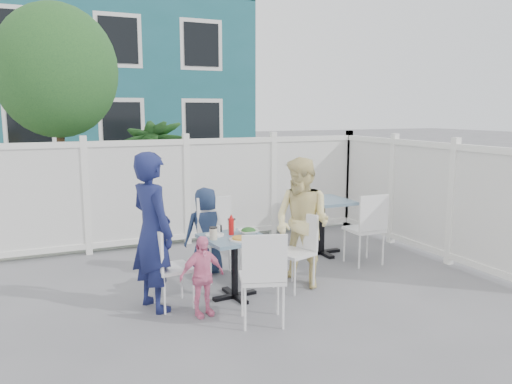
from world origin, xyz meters
name	(u,v)px	position (x,y,z in m)	size (l,w,h in m)	color
ground	(240,297)	(0.00, 0.00, 0.00)	(80.00, 80.00, 0.00)	slate
near_sidewalk	(161,225)	(0.00, 3.80, 0.01)	(24.00, 2.60, 0.01)	gray
street	(126,193)	(0.00, 7.50, 0.00)	(24.00, 5.00, 0.01)	black
far_sidewalk	(109,178)	(0.00, 10.60, 0.01)	(24.00, 1.60, 0.01)	gray
building	(78,82)	(-0.50, 14.00, 3.00)	(11.00, 6.00, 6.00)	#1B5960
fence_back	(187,193)	(0.10, 2.40, 0.78)	(5.86, 0.08, 1.60)	white
fence_right	(420,199)	(3.00, 0.60, 0.78)	(0.08, 3.66, 1.60)	white
tree	(56,72)	(-1.60, 3.30, 2.59)	(1.80, 1.62, 3.59)	#382316
potted_shrub_a	(156,178)	(-0.21, 3.10, 0.94)	(1.05, 1.05, 1.87)	#1C461F
potted_shrub_b	(277,185)	(1.92, 3.00, 0.72)	(1.30, 1.13, 1.45)	#1C461F
main_table	(234,250)	(-0.05, 0.02, 0.53)	(0.71, 0.71, 0.68)	#405572
spare_table	(322,212)	(1.69, 1.09, 0.61)	(0.74, 0.74, 0.78)	#405572
chair_left	(166,262)	(-0.80, 0.03, 0.49)	(0.41, 0.42, 0.84)	white
chair_right	(298,245)	(0.73, 0.03, 0.50)	(0.48, 0.49, 0.86)	white
chair_back	(218,231)	(0.02, 0.76, 0.57)	(0.45, 0.43, 0.97)	white
chair_near	(263,272)	(-0.07, -0.78, 0.53)	(0.52, 0.51, 0.92)	white
chair_spare	(368,224)	(1.97, 0.39, 0.56)	(0.44, 0.42, 0.95)	white
man	(153,231)	(-0.92, 0.07, 0.81)	(0.59, 0.39, 1.62)	#181F50
woman	(302,223)	(0.80, 0.06, 0.75)	(0.73, 0.57, 1.49)	#F5D550
boy	(206,231)	(-0.07, 0.94, 0.54)	(0.53, 0.35, 1.09)	#1C2B4A
toddler	(202,276)	(-0.53, -0.31, 0.41)	(0.48, 0.20, 0.81)	pink
plate_main	(241,239)	(-0.05, -0.15, 0.69)	(0.24, 0.24, 0.02)	white
plate_side	(215,235)	(-0.23, 0.14, 0.69)	(0.21, 0.21, 0.01)	white
salad_bowl	(248,232)	(0.12, 0.03, 0.71)	(0.22, 0.22, 0.05)	white
coffee_cup_a	(213,234)	(-0.30, -0.02, 0.75)	(0.08, 0.08, 0.12)	beige
coffee_cup_b	(232,225)	(0.01, 0.26, 0.75)	(0.08, 0.08, 0.13)	beige
ketchup_bottle	(231,227)	(-0.06, 0.10, 0.78)	(0.06, 0.06, 0.18)	red
salt_shaker	(219,229)	(-0.14, 0.26, 0.72)	(0.03, 0.03, 0.08)	white
pepper_shaker	(220,228)	(-0.12, 0.28, 0.72)	(0.03, 0.03, 0.07)	black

